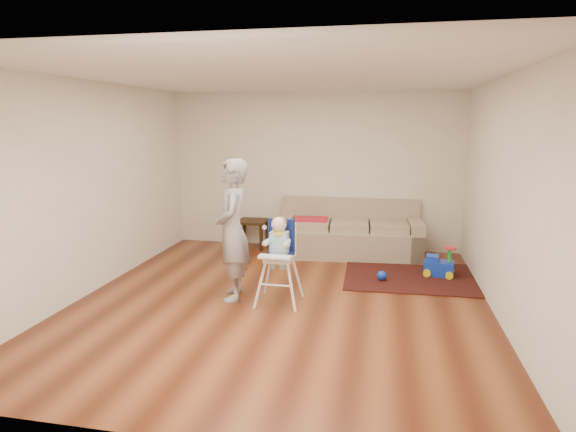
% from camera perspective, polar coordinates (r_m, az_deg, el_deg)
% --- Properties ---
extents(ground, '(5.50, 5.50, 0.00)m').
position_cam_1_polar(ground, '(6.06, -0.75, -10.03)').
color(ground, '#4B1D0E').
rests_on(ground, ground).
extents(room_envelope, '(5.04, 5.52, 2.72)m').
position_cam_1_polar(room_envelope, '(6.18, 0.23, 8.21)').
color(room_envelope, beige).
rests_on(room_envelope, ground).
extents(sofa, '(2.39, 1.09, 0.90)m').
position_cam_1_polar(sofa, '(8.04, 7.28, -1.47)').
color(sofa, gray).
rests_on(sofa, ground).
extents(side_table, '(0.49, 0.49, 0.49)m').
position_cam_1_polar(side_table, '(8.53, -4.24, -2.10)').
color(side_table, black).
rests_on(side_table, ground).
extents(area_rug, '(2.00, 1.53, 0.02)m').
position_cam_1_polar(area_rug, '(7.17, 14.74, -6.97)').
color(area_rug, black).
rests_on(area_rug, ground).
extents(ride_on_toy, '(0.44, 0.35, 0.44)m').
position_cam_1_polar(ride_on_toy, '(7.25, 17.51, -5.05)').
color(ride_on_toy, '#1236C3').
rests_on(ride_on_toy, area_rug).
extents(toy_ball, '(0.13, 0.13, 0.13)m').
position_cam_1_polar(toy_ball, '(6.87, 11.05, -6.95)').
color(toy_ball, '#1236C3').
rests_on(toy_ball, area_rug).
extents(high_chair, '(0.51, 0.51, 1.08)m').
position_cam_1_polar(high_chair, '(5.85, -1.06, -5.44)').
color(high_chair, white).
rests_on(high_chair, ground).
extents(adult, '(0.57, 0.73, 1.75)m').
position_cam_1_polar(adult, '(5.97, -6.59, -1.66)').
color(adult, gray).
rests_on(adult, ground).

